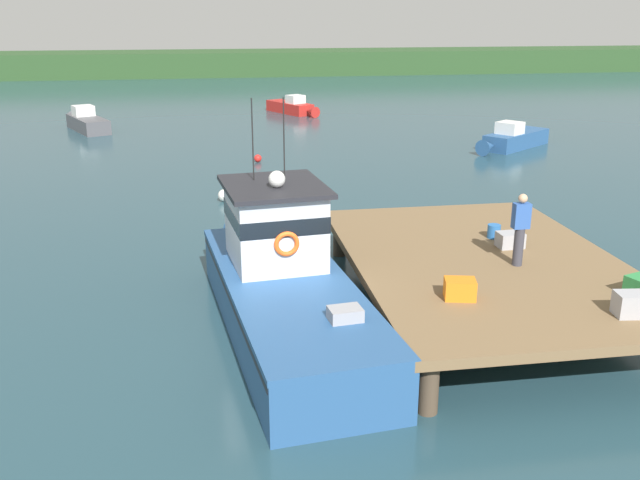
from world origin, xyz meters
The scene contains 14 objects.
ground_plane centered at (0.00, 0.00, 0.00)m, with size 200.00×200.00×0.00m, color #23424C.
dock centered at (4.80, 0.00, 1.07)m, with size 6.00×9.00×1.20m.
main_fishing_boat centered at (0.14, -0.10, 1.01)m, with size 3.45×9.95×4.80m.
crate_single_by_cleat centered at (3.42, -2.11, 1.40)m, with size 0.60×0.44×0.40m, color orange.
crate_single_far centered at (5.69, 0.69, 1.38)m, with size 0.60×0.44×0.36m, color #9E9EA3.
crate_stack_mid_dock centered at (6.28, -3.38, 1.42)m, with size 0.60×0.44×0.45m, color #9E9EA3.
bait_bucket centered at (5.58, 1.42, 1.37)m, with size 0.32×0.32×0.34m, color #2866B2.
deckhand_by_the_boat centered at (5.34, -0.51, 2.06)m, with size 0.36×0.22×1.63m.
moored_boat_far_left centered at (4.32, 32.21, 0.42)m, with size 3.11×4.73×1.23m.
moored_boat_mid_harbor centered at (13.63, 18.38, 0.46)m, with size 4.87×4.03×1.35m.
moored_boat_off_the_point centered at (-8.15, 27.48, 0.46)m, with size 3.12×5.27×1.35m.
mooring_buoy_channel_marker centered at (0.87, 17.08, 0.17)m, with size 0.34×0.34×0.34m, color red.
mooring_buoy_inshore centered at (-0.84, 10.46, 0.22)m, with size 0.44×0.44×0.44m, color silver.
far_shoreline centered at (0.00, 62.00, 1.20)m, with size 120.00×8.00×2.40m, color #284723.
Camera 1 is at (-1.30, -14.21, 6.62)m, focal length 39.31 mm.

